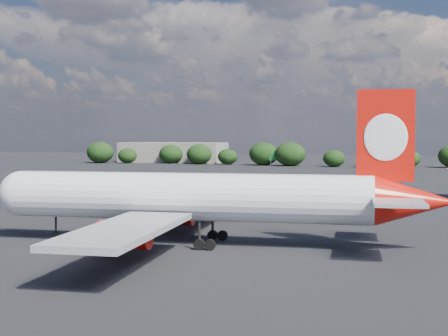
% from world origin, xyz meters
% --- Properties ---
extents(ground, '(500.00, 500.00, 0.00)m').
position_xyz_m(ground, '(0.00, 60.00, 0.00)').
color(ground, black).
rests_on(ground, ground).
extents(qantas_airliner, '(46.39, 44.19, 15.13)m').
position_xyz_m(qantas_airliner, '(11.92, 17.86, 4.61)').
color(qantas_airliner, white).
rests_on(qantas_airliner, ground).
extents(terminal_building, '(42.00, 16.00, 8.00)m').
position_xyz_m(terminal_building, '(-65.00, 192.00, 4.00)').
color(terminal_building, gray).
rests_on(terminal_building, ground).
extents(highway_sign, '(6.00, 0.30, 4.50)m').
position_xyz_m(highway_sign, '(-18.00, 176.00, 3.13)').
color(highway_sign, '#135F21').
rests_on(highway_sign, ground).
extents(billboard_yellow, '(5.00, 0.30, 5.50)m').
position_xyz_m(billboard_yellow, '(12.00, 182.00, 3.87)').
color(billboard_yellow, gold).
rests_on(billboard_yellow, ground).
extents(horizon_treeline, '(208.38, 15.01, 9.01)m').
position_xyz_m(horizon_treeline, '(15.28, 179.01, 3.95)').
color(horizon_treeline, black).
rests_on(horizon_treeline, ground).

